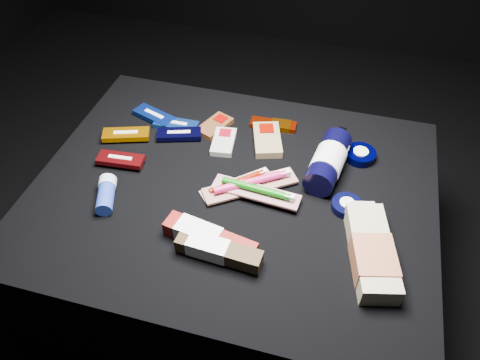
% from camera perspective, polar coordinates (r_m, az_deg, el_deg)
% --- Properties ---
extents(ground, '(3.00, 3.00, 0.00)m').
position_cam_1_polar(ground, '(1.47, -0.68, -11.78)').
color(ground, black).
rests_on(ground, ground).
extents(cloth_table, '(0.98, 0.78, 0.40)m').
position_cam_1_polar(cloth_table, '(1.31, -0.76, -6.99)').
color(cloth_table, black).
rests_on(cloth_table, ground).
extents(luna_bar_0, '(0.12, 0.05, 0.02)m').
position_cam_1_polar(luna_bar_0, '(1.34, -7.78, 6.70)').
color(luna_bar_0, '#17419B').
rests_on(luna_bar_0, cloth_table).
extents(luna_bar_1, '(0.14, 0.09, 0.02)m').
position_cam_1_polar(luna_bar_1, '(1.38, -10.39, 7.69)').
color(luna_bar_1, navy).
rests_on(luna_bar_1, cloth_table).
extents(luna_bar_2, '(0.13, 0.08, 0.02)m').
position_cam_1_polar(luna_bar_2, '(1.30, -7.43, 5.58)').
color(luna_bar_2, black).
rests_on(luna_bar_2, cloth_table).
extents(luna_bar_3, '(0.13, 0.08, 0.02)m').
position_cam_1_polar(luna_bar_3, '(1.32, -13.72, 5.43)').
color(luna_bar_3, orange).
rests_on(luna_bar_3, cloth_table).
extents(luna_bar_4, '(0.12, 0.05, 0.02)m').
position_cam_1_polar(luna_bar_4, '(1.24, -14.35, 2.43)').
color(luna_bar_4, maroon).
rests_on(luna_bar_4, cloth_table).
extents(clif_bar_0, '(0.09, 0.12, 0.02)m').
position_cam_1_polar(clif_bar_0, '(1.33, -2.98, 6.69)').
color(clif_bar_0, '#572F15').
rests_on(clif_bar_0, cloth_table).
extents(clif_bar_1, '(0.07, 0.11, 0.02)m').
position_cam_1_polar(clif_bar_1, '(1.27, -1.98, 4.81)').
color(clif_bar_1, '#A9A9A2').
rests_on(clif_bar_1, cloth_table).
extents(clif_bar_2, '(0.11, 0.15, 0.02)m').
position_cam_1_polar(clif_bar_2, '(1.28, 3.33, 5.10)').
color(clif_bar_2, olive).
rests_on(clif_bar_2, cloth_table).
extents(power_bar, '(0.13, 0.05, 0.02)m').
position_cam_1_polar(power_bar, '(1.33, 4.39, 6.71)').
color(power_bar, '#7C1702').
rests_on(power_bar, cloth_table).
extents(lotion_bottle, '(0.10, 0.24, 0.08)m').
position_cam_1_polar(lotion_bottle, '(1.19, 10.71, 2.26)').
color(lotion_bottle, black).
rests_on(lotion_bottle, cloth_table).
extents(cream_tin_upper, '(0.08, 0.08, 0.03)m').
position_cam_1_polar(cream_tin_upper, '(1.27, 14.44, 3.00)').
color(cream_tin_upper, black).
rests_on(cream_tin_upper, cloth_table).
extents(cream_tin_lower, '(0.07, 0.07, 0.02)m').
position_cam_1_polar(cream_tin_lower, '(1.13, 12.86, -3.05)').
color(cream_tin_lower, black).
rests_on(cream_tin_lower, cloth_table).
extents(bodywash_bottle, '(0.13, 0.25, 0.05)m').
position_cam_1_polar(bodywash_bottle, '(1.04, 15.76, -8.58)').
color(bodywash_bottle, '#C2B089').
rests_on(bodywash_bottle, cloth_table).
extents(deodorant_stick, '(0.07, 0.11, 0.04)m').
position_cam_1_polar(deodorant_stick, '(1.16, -16.01, -1.67)').
color(deodorant_stick, '#213B9A').
rests_on(deodorant_stick, cloth_table).
extents(toothbrush_pack_0, '(0.17, 0.16, 0.02)m').
position_cam_1_polar(toothbrush_pack_0, '(1.16, -0.26, -0.39)').
color(toothbrush_pack_0, beige).
rests_on(toothbrush_pack_0, cloth_table).
extents(toothbrush_pack_1, '(0.22, 0.18, 0.03)m').
position_cam_1_polar(toothbrush_pack_1, '(1.14, 1.43, -0.46)').
color(toothbrush_pack_1, '#A49B98').
rests_on(toothbrush_pack_1, cloth_table).
extents(toothbrush_pack_2, '(0.22, 0.07, 0.02)m').
position_cam_1_polar(toothbrush_pack_2, '(1.12, 2.11, -1.33)').
color(toothbrush_pack_2, beige).
rests_on(toothbrush_pack_2, cloth_table).
extents(toothpaste_carton_red, '(0.22, 0.09, 0.04)m').
position_cam_1_polar(toothpaste_carton_red, '(1.03, -4.18, -6.98)').
color(toothpaste_carton_red, maroon).
rests_on(toothpaste_carton_red, cloth_table).
extents(toothpaste_carton_green, '(0.19, 0.05, 0.04)m').
position_cam_1_polar(toothpaste_carton_green, '(1.01, -3.06, -8.51)').
color(toothpaste_carton_green, '#382712').
rests_on(toothpaste_carton_green, cloth_table).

